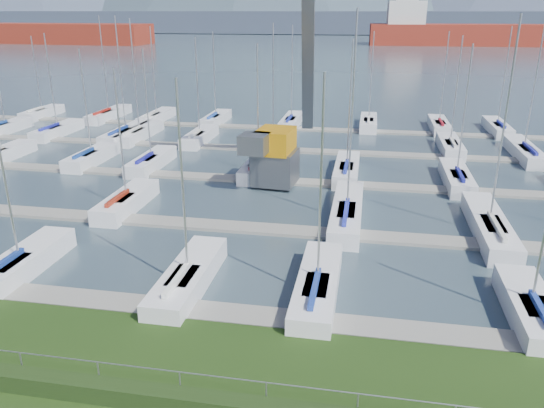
# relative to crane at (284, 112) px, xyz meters

# --- Properties ---
(water) EXTENTS (800.00, 540.00, 0.20)m
(water) POSITION_rel_crane_xyz_m (1.69, 233.66, -5.73)
(water) COLOR #3B4B56
(hedge) EXTENTS (80.00, 0.70, 0.70)m
(hedge) POSITION_rel_crane_xyz_m (1.69, -26.74, -4.98)
(hedge) COLOR #213513
(hedge) RESTS_ON grass
(fence) EXTENTS (80.00, 0.04, 0.04)m
(fence) POSITION_rel_crane_xyz_m (1.69, -26.34, -4.13)
(fence) COLOR #93969B
(fence) RESTS_ON grass
(foothill) EXTENTS (900.00, 80.00, 12.00)m
(foothill) POSITION_rel_crane_xyz_m (1.69, 303.66, 0.67)
(foothill) COLOR #3C4558
(foothill) RESTS_ON water
(docks) EXTENTS (90.00, 41.60, 0.25)m
(docks) POSITION_rel_crane_xyz_m (1.69, -0.34, -5.55)
(docks) COLOR slate
(docks) RESTS_ON water
(crane) EXTENTS (5.05, 13.32, 22.35)m
(crane) POSITION_rel_crane_xyz_m (0.00, 0.00, 0.00)
(crane) COLOR #5B5D63
(crane) RESTS_ON water
(cargo_ship_west) EXTENTS (99.42, 22.54, 21.50)m
(cargo_ship_west) POSITION_rel_crane_xyz_m (-136.07, 168.30, -1.78)
(cargo_ship_west) COLOR maroon
(cargo_ship_west) RESTS_ON water
(cargo_ship_mid) EXTENTS (89.76, 20.63, 21.50)m
(cargo_ship_mid) POSITION_rel_crane_xyz_m (45.29, 185.92, -1.68)
(cargo_ship_mid) COLOR maroon
(cargo_ship_mid) RESTS_ON water
(sailboat_fleet) EXTENTS (74.36, 49.75, 13.48)m
(sailboat_fleet) POSITION_rel_crane_xyz_m (-0.62, 2.86, 0.07)
(sailboat_fleet) COLOR silver
(sailboat_fleet) RESTS_ON water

